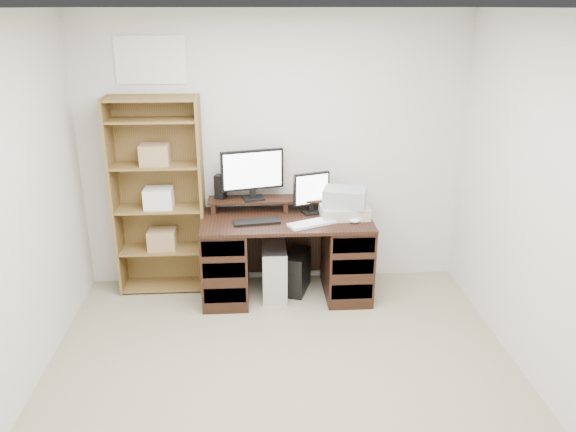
{
  "coord_description": "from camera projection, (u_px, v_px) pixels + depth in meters",
  "views": [
    {
      "loc": [
        -0.18,
        -2.99,
        2.51
      ],
      "look_at": [
        0.1,
        1.43,
        0.85
      ],
      "focal_mm": 35.0,
      "sensor_mm": 36.0,
      "label": 1
    }
  ],
  "objects": [
    {
      "name": "printer",
      "position": [
        344.0,
        211.0,
        4.98
      ],
      "size": [
        0.43,
        0.33,
        0.1
      ],
      "primitive_type": "cube",
      "rotation": [
        0.0,
        0.0,
        0.04
      ],
      "color": "#B7B1A0",
      "rests_on": "desk"
    },
    {
      "name": "keyboard_white",
      "position": [
        315.0,
        223.0,
        4.83
      ],
      "size": [
        0.49,
        0.33,
        0.02
      ],
      "primitive_type": "cube",
      "rotation": [
        0.0,
        0.0,
        0.42
      ],
      "color": "white",
      "rests_on": "desk"
    },
    {
      "name": "tower_silver",
      "position": [
        274.0,
        270.0,
        5.14
      ],
      "size": [
        0.22,
        0.49,
        0.49
      ],
      "primitive_type": "cube",
      "rotation": [
        0.0,
        0.0,
        -0.0
      ],
      "color": "silver",
      "rests_on": "ground"
    },
    {
      "name": "room",
      "position": [
        287.0,
        238.0,
        3.25
      ],
      "size": [
        3.54,
        4.04,
        2.54
      ],
      "color": "tan",
      "rests_on": "ground"
    },
    {
      "name": "speaker",
      "position": [
        220.0,
        187.0,
        5.07
      ],
      "size": [
        0.11,
        0.11,
        0.22
      ],
      "primitive_type": "cube",
      "rotation": [
        0.0,
        0.0,
        -0.34
      ],
      "color": "black",
      "rests_on": "riser_shelf"
    },
    {
      "name": "monitor_small",
      "position": [
        311.0,
        191.0,
        5.03
      ],
      "size": [
        0.33,
        0.17,
        0.37
      ],
      "rotation": [
        0.0,
        0.0,
        0.33
      ],
      "color": "black",
      "rests_on": "desk"
    },
    {
      "name": "tower_black",
      "position": [
        298.0,
        271.0,
        5.22
      ],
      "size": [
        0.27,
        0.42,
        0.38
      ],
      "rotation": [
        0.0,
        0.0,
        -0.31
      ],
      "color": "black",
      "rests_on": "ground"
    },
    {
      "name": "keyboard_black",
      "position": [
        257.0,
        222.0,
        4.84
      ],
      "size": [
        0.42,
        0.19,
        0.02
      ],
      "primitive_type": "cube",
      "rotation": [
        0.0,
        0.0,
        0.15
      ],
      "color": "black",
      "rests_on": "desk"
    },
    {
      "name": "desk",
      "position": [
        287.0,
        255.0,
        5.09
      ],
      "size": [
        1.5,
        0.7,
        0.75
      ],
      "color": "black",
      "rests_on": "ground"
    },
    {
      "name": "mouse",
      "position": [
        355.0,
        221.0,
        4.85
      ],
      "size": [
        0.1,
        0.07,
        0.04
      ],
      "primitive_type": "ellipsoid",
      "rotation": [
        0.0,
        0.0,
        -0.07
      ],
      "color": "white",
      "rests_on": "desk"
    },
    {
      "name": "bookshelf",
      "position": [
        159.0,
        195.0,
        5.04
      ],
      "size": [
        0.8,
        0.3,
        1.8
      ],
      "color": "olive",
      "rests_on": "ground"
    },
    {
      "name": "riser_shelf",
      "position": [
        285.0,
        201.0,
        5.12
      ],
      "size": [
        1.4,
        0.22,
        0.12
      ],
      "color": "black",
      "rests_on": "desk"
    },
    {
      "name": "basket",
      "position": [
        345.0,
        197.0,
        4.94
      ],
      "size": [
        0.42,
        0.35,
        0.16
      ],
      "primitive_type": "cube",
      "rotation": [
        0.0,
        0.0,
        -0.27
      ],
      "color": "#9FA3A9",
      "rests_on": "printer"
    },
    {
      "name": "monitor_wide",
      "position": [
        252.0,
        172.0,
        5.01
      ],
      "size": [
        0.56,
        0.2,
        0.45
      ],
      "rotation": [
        0.0,
        0.0,
        0.24
      ],
      "color": "black",
      "rests_on": "riser_shelf"
    }
  ]
}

